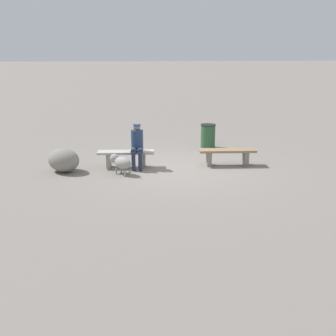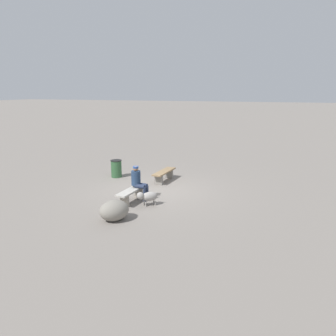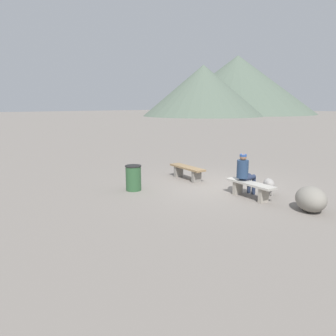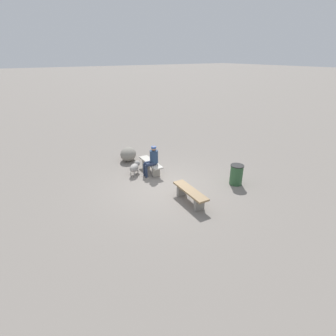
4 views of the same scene
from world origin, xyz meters
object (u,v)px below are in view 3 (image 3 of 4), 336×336
(seated_person, at_px, (245,171))
(boulder, at_px, (311,199))
(bench_right, at_px, (250,187))
(dog, at_px, (269,184))
(trash_bin, at_px, (133,178))
(bench_left, at_px, (187,170))

(seated_person, distance_m, boulder, 2.08)
(bench_right, distance_m, dog, 0.71)
(bench_right, relative_size, trash_bin, 2.03)
(bench_left, relative_size, seated_person, 1.31)
(seated_person, height_order, trash_bin, seated_person)
(seated_person, bearing_deg, trash_bin, -132.46)
(trash_bin, bearing_deg, boulder, 28.71)
(bench_left, xyz_separation_m, trash_bin, (0.10, -2.34, 0.07))
(bench_left, xyz_separation_m, boulder, (4.65, 0.15, -0.01))
(seated_person, distance_m, dog, 0.85)
(seated_person, bearing_deg, boulder, 9.03)
(bench_left, bearing_deg, bench_right, 1.55)
(bench_right, bearing_deg, dog, 82.16)
(bench_left, bearing_deg, boulder, 5.68)
(bench_left, height_order, boulder, boulder)
(dog, relative_size, trash_bin, 0.87)
(bench_right, bearing_deg, bench_left, -178.45)
(seated_person, distance_m, trash_bin, 3.44)
(bench_right, distance_m, trash_bin, 3.60)
(trash_bin, xyz_separation_m, boulder, (4.55, 2.49, -0.08))
(trash_bin, bearing_deg, bench_right, 38.15)
(bench_right, height_order, seated_person, seated_person)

